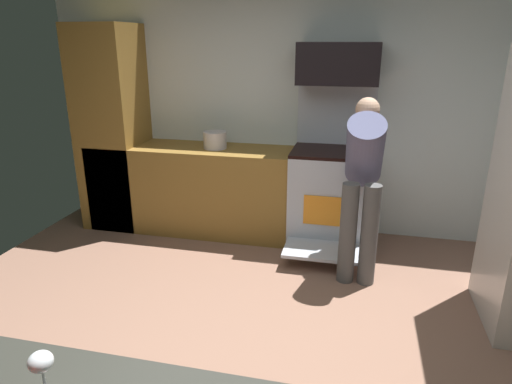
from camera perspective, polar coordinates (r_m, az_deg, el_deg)
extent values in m
cube|color=#86614E|center=(3.04, -2.15, -21.08)|extent=(5.20, 4.80, 0.02)
cube|color=silver|center=(4.68, 5.25, 10.84)|extent=(5.20, 0.12, 2.60)
cube|color=olive|center=(4.74, -6.52, 0.33)|extent=(2.40, 0.60, 0.90)
cube|color=olive|center=(5.01, -17.74, 7.66)|extent=(0.60, 0.60, 2.10)
cube|color=#B1B9C5|center=(4.47, 9.40, -0.82)|extent=(0.76, 0.64, 0.92)
cube|color=black|center=(4.33, 9.73, 5.10)|extent=(0.76, 0.64, 0.03)
cube|color=#B1B9C5|center=(4.56, 10.19, 9.78)|extent=(0.76, 0.06, 0.60)
cube|color=orange|center=(4.17, 9.07, -2.42)|extent=(0.44, 0.01, 0.28)
cube|color=#B1B9C5|center=(4.11, 8.64, -7.41)|extent=(0.72, 0.40, 0.03)
cube|color=black|center=(4.32, 10.42, 15.78)|extent=(0.74, 0.38, 0.37)
cylinder|color=#505050|center=(3.77, 11.61, -5.19)|extent=(0.14, 0.14, 0.86)
cylinder|color=#505050|center=(3.78, 14.19, -5.38)|extent=(0.14, 0.14, 0.86)
cylinder|color=slate|center=(3.73, 13.68, 5.19)|extent=(0.30, 0.58, 0.65)
sphere|color=tan|center=(3.89, 14.02, 10.16)|extent=(0.20, 0.20, 0.20)
cylinder|color=silver|center=(1.63, -25.34, -20.93)|extent=(0.01, 0.01, 0.08)
ellipsoid|color=silver|center=(1.59, -25.72, -18.87)|extent=(0.08, 0.08, 0.06)
cylinder|color=#C0B9C1|center=(4.56, -5.24, 6.61)|extent=(0.23, 0.23, 0.17)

